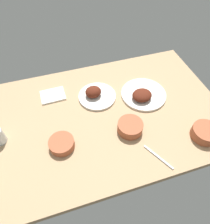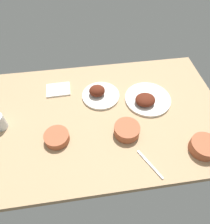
% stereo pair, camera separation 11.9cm
% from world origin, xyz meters
% --- Properties ---
extents(dining_table, '(1.40, 0.90, 0.04)m').
position_xyz_m(dining_table, '(0.00, 0.00, 0.02)').
color(dining_table, tan).
rests_on(dining_table, ground).
extents(plate_near_viewer, '(0.28, 0.28, 0.07)m').
position_xyz_m(plate_near_viewer, '(-0.27, -0.06, 0.06)').
color(plate_near_viewer, silver).
rests_on(plate_near_viewer, dining_table).
extents(plate_far_side, '(0.23, 0.23, 0.08)m').
position_xyz_m(plate_far_side, '(0.01, -0.15, 0.06)').
color(plate_far_side, silver).
rests_on(plate_far_side, dining_table).
extents(bowl_soup, '(0.14, 0.14, 0.06)m').
position_xyz_m(bowl_soup, '(-0.10, 0.15, 0.07)').
color(bowl_soup, '#A35133').
rests_on(bowl_soup, dining_table).
extents(bowl_onions, '(0.14, 0.14, 0.06)m').
position_xyz_m(bowl_onions, '(-0.46, 0.30, 0.07)').
color(bowl_onions, '#A35133').
rests_on(bowl_onions, dining_table).
extents(bowl_cream, '(0.13, 0.13, 0.05)m').
position_xyz_m(bowl_cream, '(0.28, 0.13, 0.06)').
color(bowl_cream, '#A35133').
rests_on(bowl_cream, dining_table).
extents(folded_napkin, '(0.15, 0.12, 0.01)m').
position_xyz_m(folded_napkin, '(0.27, -0.24, 0.05)').
color(folded_napkin, white).
rests_on(folded_napkin, dining_table).
extents(fork_loose, '(0.09, 0.16, 0.01)m').
position_xyz_m(fork_loose, '(-0.17, 0.34, 0.04)').
color(fork_loose, silver).
rests_on(fork_loose, dining_table).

